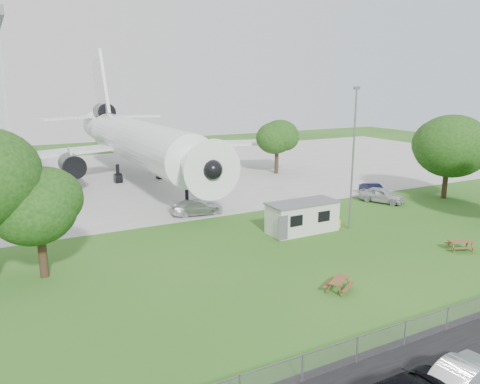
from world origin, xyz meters
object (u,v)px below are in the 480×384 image
picnic_east (460,250)px  car_centre_sedan (463,375)px  picnic_west (338,291)px  site_cabin (302,217)px  airliner (136,140)px

picnic_east → car_centre_sedan: car_centre_sedan is taller
picnic_west → picnic_east: bearing=-26.0°
picnic_west → car_centre_sedan: size_ratio=0.43×
site_cabin → picnic_east: (7.88, -9.45, -1.31)m
airliner → picnic_west: size_ratio=26.52×
picnic_east → car_centre_sedan: bearing=-119.9°
airliner → picnic_east: size_ratio=26.52×
picnic_west → picnic_east: same height
site_cabin → airliner: bearing=102.2°
airliner → site_cabin: 29.29m
airliner → site_cabin: (6.11, -28.37, -3.96)m
picnic_west → site_cabin: bearing=34.0°
airliner → picnic_west: airliner is taller
site_cabin → picnic_west: (-4.89, -10.67, -1.31)m
site_cabin → picnic_east: bearing=-50.2°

